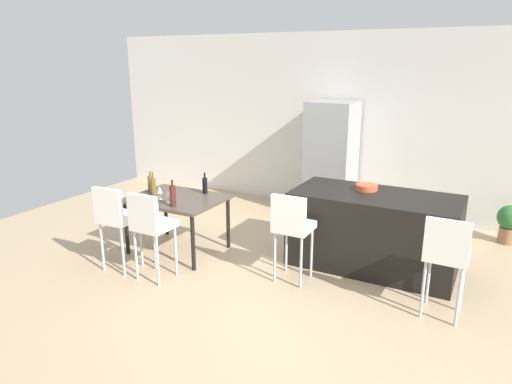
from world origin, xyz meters
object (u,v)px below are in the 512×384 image
object	(u,v)px
wine_bottle_corner	(150,183)
wine_bottle_end	(205,185)
wine_bottle_near	(153,186)
wine_glass_left	(160,190)
dining_chair_far	(150,222)
refrigerator	(331,159)
dining_table	(177,203)
dining_chair_near	(116,215)
potted_plant	(510,222)
bar_chair_middle	(447,252)
wine_glass_middle	(168,194)
fruit_bowl	(367,187)
bar_chair_left	(292,224)
kitchen_island	(373,231)
wine_bottle_inner	(173,196)

from	to	relation	value
wine_bottle_corner	wine_bottle_end	xyz separation A→B (m)	(0.69, 0.28, -0.00)
wine_bottle_near	wine_glass_left	distance (m)	0.25
dining_chair_far	refrigerator	world-z (taller)	refrigerator
dining_table	wine_glass_left	bearing A→B (deg)	-125.39
dining_chair_near	potted_plant	bearing A→B (deg)	37.91
bar_chair_middle	wine_bottle_end	bearing A→B (deg)	171.75
dining_table	wine_glass_middle	xyz separation A→B (m)	(0.07, -0.25, 0.20)
refrigerator	fruit_bowl	bearing A→B (deg)	-56.64
refrigerator	fruit_bowl	size ratio (longest dim) A/B	6.95
refrigerator	fruit_bowl	world-z (taller)	refrigerator
bar_chair_left	dining_chair_near	size ratio (longest dim) A/B	1.00
kitchen_island	bar_chair_left	size ratio (longest dim) A/B	1.85
wine_bottle_corner	wine_glass_middle	xyz separation A→B (m)	(0.55, -0.31, 0.01)
bar_chair_middle	wine_bottle_corner	bearing A→B (deg)	177.49
refrigerator	wine_bottle_inner	bearing A→B (deg)	-110.97
wine_bottle_corner	wine_glass_left	bearing A→B (deg)	-33.55
wine_bottle_inner	wine_glass_left	distance (m)	0.35
bar_chair_middle	dining_table	size ratio (longest dim) A/B	0.89
dining_chair_far	fruit_bowl	xyz separation A→B (m)	(1.97, 1.71, 0.26)
bar_chair_left	wine_glass_middle	xyz separation A→B (m)	(-1.62, -0.14, 0.17)
wine_glass_left	wine_bottle_end	bearing A→B (deg)	56.32
bar_chair_left	dining_table	size ratio (longest dim) A/B	0.89
fruit_bowl	refrigerator	bearing A→B (deg)	123.36
bar_chair_left	wine_bottle_inner	size ratio (longest dim) A/B	3.19
wine_glass_left	refrigerator	size ratio (longest dim) A/B	0.09
bar_chair_middle	fruit_bowl	xyz separation A→B (m)	(-1.06, 1.00, 0.26)
bar_chair_left	wine_bottle_inner	distance (m)	1.51
dining_table	potted_plant	size ratio (longest dim) A/B	2.17
wine_bottle_inner	potted_plant	xyz separation A→B (m)	(3.66, 2.71, -0.57)
wine_glass_left	wine_glass_middle	distance (m)	0.21
kitchen_island	wine_glass_middle	size ratio (longest dim) A/B	11.17
kitchen_island	dining_chair_near	world-z (taller)	dining_chair_near
wine_bottle_corner	wine_bottle_near	bearing A→B (deg)	-36.55
bar_chair_left	wine_glass_left	bearing A→B (deg)	-177.89
wine_bottle_near	fruit_bowl	size ratio (longest dim) A/B	1.17
bar_chair_middle	potted_plant	size ratio (longest dim) A/B	1.93
dining_table	wine_bottle_end	world-z (taller)	wine_bottle_end
dining_table	fruit_bowl	xyz separation A→B (m)	(2.23, 0.89, 0.29)
dining_chair_near	wine_bottle_near	distance (m)	0.79
kitchen_island	wine_glass_middle	bearing A→B (deg)	-156.68
bar_chair_left	bar_chair_middle	world-z (taller)	same
dining_table	wine_bottle_corner	distance (m)	0.51
kitchen_island	dining_chair_far	xyz separation A→B (m)	(-2.12, -1.57, 0.24)
kitchen_island	dining_chair_near	distance (m)	3.09
wine_glass_middle	potted_plant	size ratio (longest dim) A/B	0.32
wine_bottle_near	kitchen_island	bearing A→B (deg)	16.22
wine_glass_left	potted_plant	size ratio (longest dim) A/B	0.32
dining_chair_far	wine_bottle_near	world-z (taller)	same
bar_chair_middle	refrigerator	xyz separation A→B (m)	(-2.06, 2.51, 0.22)
wine_bottle_near	dining_table	bearing A→B (deg)	7.79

